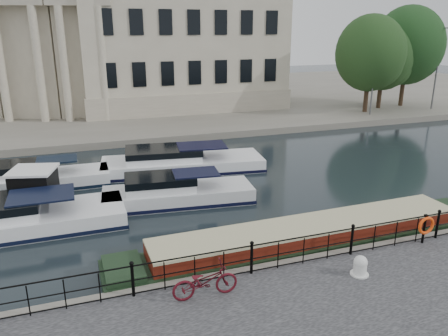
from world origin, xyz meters
The scene contains 12 objects.
ground_plane centered at (0.00, 0.00, 0.00)m, with size 160.00×160.00×0.00m, color black.
far_bank centered at (0.00, 39.00, 0.28)m, with size 120.00×42.00×0.55m, color #6B665B.
railing centered at (0.00, -2.25, 1.20)m, with size 24.14×0.14×1.22m.
civic_building centered at (-1.00, 34.71, 7.04)m, with size 53.55×31.84×16.85m.
lamp_posts centered at (26.00, 20.70, 4.80)m, with size 8.24×1.55×8.07m.
bicycle centered at (-1.89, -3.03, 1.10)m, with size 0.73×2.09×1.10m, color #4B0D16.
mooring_bollard centered at (3.45, -3.55, 0.88)m, with size 0.63×0.63×0.71m.
life_ring_post centered at (7.18, -2.48, 1.30)m, with size 0.73×0.20×1.20m.
narrowboat centered at (3.25, -0.61, 0.37)m, with size 16.33×2.43×1.59m.
harbour_hut centered at (-7.35, 7.50, 0.95)m, with size 3.27×2.94×2.17m.
cabin_cruisers centered at (-3.66, 8.40, 0.37)m, with size 18.82×9.68×1.99m.
trees centered at (25.82, 22.92, 6.12)m, with size 12.84×8.72×10.32m.
Camera 1 is at (-5.24, -14.34, 8.58)m, focal length 35.00 mm.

